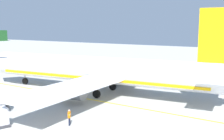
{
  "coord_description": "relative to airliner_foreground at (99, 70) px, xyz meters",
  "views": [
    {
      "loc": [
        -11.38,
        -2.21,
        9.75
      ],
      "look_at": [
        20.09,
        18.2,
        3.81
      ],
      "focal_mm": 44.46,
      "sensor_mm": 36.0,
      "label": 1
    }
  ],
  "objects": [
    {
      "name": "airliner_foreground",
      "position": [
        0.0,
        0.0,
        0.0
      ],
      "size": [
        34.52,
        41.69,
        11.9
      ],
      "color": "white",
      "rests_on": "ground"
    },
    {
      "name": "crew_marshaller",
      "position": [
        -12.62,
        -5.35,
        -2.42
      ],
      "size": [
        0.57,
        0.41,
        1.65
      ],
      "color": "#191E33",
      "rests_on": "ground"
    },
    {
      "name": "crew_loader_left",
      "position": [
        8.08,
        -8.99,
        -2.44
      ],
      "size": [
        0.41,
        0.57,
        1.61
      ],
      "color": "#191E33",
      "rests_on": "ground"
    },
    {
      "name": "apron_guide_line",
      "position": [
        -3.62,
        -4.44,
        -3.39
      ],
      "size": [
        0.3,
        60.0,
        0.01
      ],
      "primitive_type": "cube",
      "color": "yellow",
      "rests_on": "ground"
    }
  ]
}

